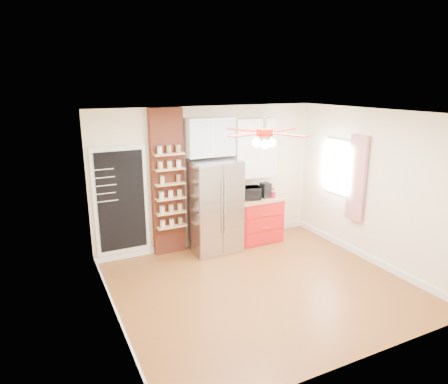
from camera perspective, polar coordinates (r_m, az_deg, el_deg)
name	(u,v)px	position (r m, az deg, el deg)	size (l,w,h in m)	color
floor	(260,286)	(6.52, 5.23, -13.23)	(4.50, 4.50, 0.00)	brown
ceiling	(265,113)	(5.74, 5.90, 11.17)	(4.50, 4.50, 0.00)	white
wall_back	(209,177)	(7.70, -2.22, 2.13)	(4.50, 0.02, 2.70)	#F0E5C1
wall_front	(361,255)	(4.52, 19.00, -8.48)	(4.50, 0.02, 2.70)	#F0E5C1
wall_left	(109,228)	(5.23, -16.08, -4.95)	(0.02, 4.00, 2.70)	#F0E5C1
wall_right	(374,188)	(7.38, 20.63, 0.55)	(0.02, 4.00, 2.70)	#F0E5C1
chalkboard	(121,201)	(7.24, -14.48, -1.27)	(0.95, 0.05, 1.95)	white
brick_pillar	(168,183)	(7.34, -8.05, 1.32)	(0.60, 0.16, 2.70)	brown
fridge	(214,206)	(7.48, -1.38, -2.03)	(0.90, 0.70, 1.75)	#A5A4A9
upper_glass_cabinet	(209,137)	(7.38, -2.09, 7.86)	(0.90, 0.35, 0.70)	white
red_cabinet	(257,219)	(8.09, 4.76, -3.89)	(0.94, 0.64, 0.90)	red
upper_shelf_unit	(254,148)	(7.88, 4.35, 6.29)	(0.90, 0.30, 1.15)	white
window	(338,167)	(7.95, 16.01, 3.43)	(0.04, 0.75, 1.05)	white
curtain	(357,178)	(7.55, 18.43, 1.84)	(0.06, 0.40, 1.55)	#AE1D17
ceiling_fan	(265,133)	(5.77, 5.82, 8.43)	(1.40, 1.40, 0.44)	silver
toaster_oven	(248,193)	(7.82, 3.51, -0.15)	(0.45, 0.30, 0.25)	black
coffee_maker	(265,190)	(7.97, 5.93, 0.25)	(0.17, 0.19, 0.29)	black
canister_left	(273,195)	(7.99, 7.04, -0.37)	(0.09, 0.09, 0.12)	#A30927
canister_right	(272,191)	(8.18, 6.82, 0.10)	(0.10, 0.10, 0.15)	red
pantry_jar_oats	(162,180)	(7.15, -8.83, 1.67)	(0.08, 0.08, 0.14)	beige
pantry_jar_beans	(178,179)	(7.24, -6.54, 1.89)	(0.08, 0.08, 0.13)	#885B45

